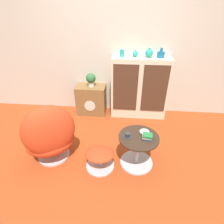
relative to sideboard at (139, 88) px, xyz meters
name	(u,v)px	position (x,y,z in m)	size (l,w,h in m)	color
ground_plane	(105,164)	(-0.49, -1.42, -0.58)	(12.00, 12.00, 0.00)	#9E3D19
wall_back	(115,46)	(-0.49, 0.21, 0.72)	(6.40, 0.06, 2.60)	beige
sideboard	(139,88)	(0.00, 0.00, 0.00)	(1.05, 0.37, 1.16)	beige
tv_console	(92,99)	(-0.94, 0.00, -0.29)	(0.57, 0.38, 0.59)	brown
egg_chair	(50,136)	(-1.24, -1.36, -0.17)	(0.90, 0.89, 0.91)	#B7B7BC
ottoman	(100,156)	(-0.56, -1.45, -0.39)	(0.40, 0.39, 0.28)	#B7B7BC
coffee_table	(138,149)	(-0.05, -1.34, -0.32)	(0.53, 0.53, 0.47)	#B7B7BC
vase_leftmost	(122,53)	(-0.35, 0.00, 0.64)	(0.08, 0.08, 0.12)	teal
vase_inner_left	(135,54)	(-0.12, 0.00, 0.63)	(0.10, 0.10, 0.11)	teal
vase_inner_right	(149,53)	(0.12, 0.00, 0.65)	(0.14, 0.14, 0.15)	teal
vase_rightmost	(161,54)	(0.32, 0.00, 0.63)	(0.13, 0.13, 0.16)	#196699
potted_plant	(91,79)	(-0.93, 0.00, 0.15)	(0.19, 0.19, 0.25)	silver
teacup	(128,135)	(-0.20, -1.35, -0.09)	(0.11, 0.11, 0.06)	#2D2D33
book_stack	(147,136)	(0.05, -1.36, -0.08)	(0.14, 0.12, 0.06)	#1E478C
bowl	(144,132)	(0.02, -1.25, -0.09)	(0.13, 0.13, 0.04)	beige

